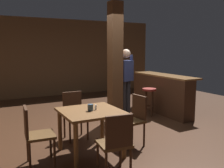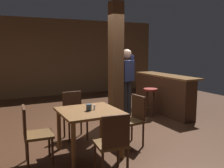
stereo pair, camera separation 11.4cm
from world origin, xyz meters
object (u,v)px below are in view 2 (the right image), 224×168
Objects in this scene: bar_counter at (163,94)px; bar_stool_near at (150,96)px; chair_south at (113,142)px; napkin_cup at (89,107)px; dining_table at (89,118)px; standing_person at (127,79)px; chair_north at (74,112)px; chair_east at (133,117)px; chair_west at (33,132)px; salt_shaker at (94,107)px.

bar_counter reaches higher than bar_stool_near.
chair_south is 0.89m from napkin_cup.
standing_person is (1.59, 1.52, 0.38)m from dining_table.
chair_north and chair_east have the same top height.
napkin_cup is at bearing -177.48° from chair_east.
chair_south is (-0.00, -0.86, -0.11)m from dining_table.
chair_east is (0.85, 0.01, -0.11)m from dining_table.
bar_stool_near is (-0.51, -0.15, 0.02)m from bar_counter.
chair_east is 8.28× the size of napkin_cup.
chair_south is 1.23m from chair_east.
bar_stool_near is (3.13, 1.42, 0.04)m from chair_west.
standing_person is at bearing 63.95° from chair_east.
chair_south is 0.52× the size of standing_person.
chair_east reaches higher than dining_table.
chair_south reaches higher than napkin_cup.
chair_south is 10.86× the size of salt_shaker.
chair_east is at bearing 1.41° from salt_shaker.
chair_east is at bearing -44.34° from chair_north.
chair_north is 2.84m from bar_counter.
salt_shaker is at bearing -134.51° from standing_person.
napkin_cup reaches higher than dining_table.
chair_north is at bearing -164.85° from bar_stool_near.
chair_north is at bearing -156.60° from standing_person.
salt_shaker is (0.09, 0.86, 0.28)m from chair_south.
napkin_cup reaches higher than salt_shaker.
chair_west is 1.22m from chair_north.
chair_north is (0.01, 1.70, 0.00)m from chair_south.
standing_person is (1.60, 1.54, 0.21)m from napkin_cup.
chair_north reaches higher than napkin_cup.
chair_west is 1.02m from salt_shaker.
bar_counter is at bearing 29.98° from dining_table.
chair_east is at bearing 0.97° from dining_table.
napkin_cup is at bearing -169.44° from salt_shaker.
chair_east reaches higher than salt_shaker.
napkin_cup is 0.06× the size of standing_person.
dining_table is at bearing -179.03° from chair_east.
chair_east is at bearing -0.16° from chair_west.
chair_south is 1.70m from chair_north.
chair_west and chair_east have the same top height.
chair_south reaches higher than dining_table.
napkin_cup is 2.23m from standing_person.
dining_table is at bearing -136.29° from standing_person.
bar_counter is at bearing 16.10° from bar_stool_near.
salt_shaker is 2.15m from standing_person.
chair_south is 0.42× the size of bar_counter.
bar_counter is at bearing 3.38° from standing_person.
standing_person is (1.50, 1.52, 0.22)m from salt_shaker.
chair_west is at bearing -148.86° from standing_person.
chair_north is at bearing 135.66° from chair_east.
chair_east is 0.42× the size of bar_counter.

